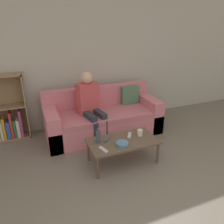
% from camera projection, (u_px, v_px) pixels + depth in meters
% --- Properties ---
extents(wall_back, '(12.00, 0.06, 2.60)m').
position_uv_depth(wall_back, '(87.00, 60.00, 4.24)').
color(wall_back, '#B7B2A8').
rests_on(wall_back, ground_plane).
extents(couch, '(2.12, 0.88, 0.84)m').
position_uv_depth(couch, '(103.00, 118.00, 4.15)').
color(couch, '#D1707F').
rests_on(couch, ground_plane).
extents(bookshelf, '(0.72, 0.28, 1.18)m').
position_uv_depth(bookshelf, '(5.00, 116.00, 3.89)').
color(bookshelf, '#8E7051').
rests_on(bookshelf, ground_plane).
extents(coffee_table, '(1.03, 0.54, 0.37)m').
position_uv_depth(coffee_table, '(123.00, 143.00, 3.25)').
color(coffee_table, brown).
rests_on(coffee_table, ground_plane).
extents(person_adult, '(0.44, 0.66, 1.21)m').
position_uv_depth(person_adult, '(90.00, 101.00, 3.83)').
color(person_adult, '#282D38').
rests_on(person_adult, ground_plane).
extents(cup_near, '(0.08, 0.08, 0.10)m').
position_uv_depth(cup_near, '(140.00, 133.00, 3.36)').
color(cup_near, silver).
rests_on(cup_near, coffee_table).
extents(tv_remote_0, '(0.13, 0.17, 0.02)m').
position_uv_depth(tv_remote_0, '(130.00, 135.00, 3.36)').
color(tv_remote_0, '#B7B7BC').
rests_on(tv_remote_0, coffee_table).
extents(tv_remote_1, '(0.15, 0.16, 0.02)m').
position_uv_depth(tv_remote_1, '(107.00, 139.00, 3.25)').
color(tv_remote_1, '#47474C').
rests_on(tv_remote_1, coffee_table).
extents(tv_remote_2, '(0.10, 0.18, 0.02)m').
position_uv_depth(tv_remote_2, '(103.00, 150.00, 2.99)').
color(tv_remote_2, '#B7B7BC').
rests_on(tv_remote_2, coffee_table).
extents(snack_bowl, '(0.19, 0.19, 0.05)m').
position_uv_depth(snack_bowl, '(122.00, 144.00, 3.11)').
color(snack_bowl, teal).
rests_on(snack_bowl, coffee_table).
extents(bottle, '(0.07, 0.07, 0.24)m').
position_uv_depth(bottle, '(98.00, 137.00, 3.13)').
color(bottle, '#424756').
rests_on(bottle, coffee_table).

